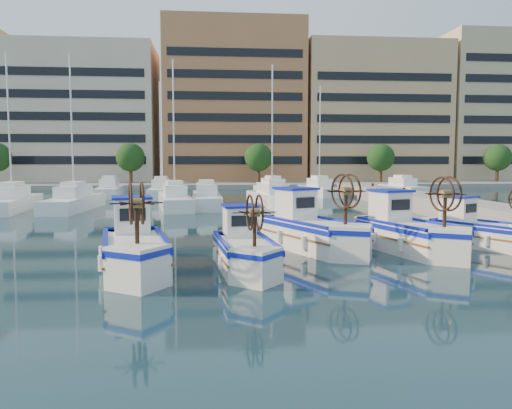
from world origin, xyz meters
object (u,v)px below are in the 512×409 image
object	(u,v)px
fishing_boat_a	(134,245)
fishing_boat_b	(244,248)
fishing_boat_d	(407,230)
fishing_boat_e	(479,229)
fishing_boat_c	(311,229)

from	to	relation	value
fishing_boat_a	fishing_boat_b	bearing A→B (deg)	-13.07
fishing_boat_d	fishing_boat_e	xyz separation A→B (m)	(3.55, 0.86, -0.11)
fishing_boat_a	fishing_boat_e	world-z (taller)	fishing_boat_a
fishing_boat_d	fishing_boat_c	bearing A→B (deg)	153.11
fishing_boat_c	fishing_boat_d	bearing A→B (deg)	-34.87
fishing_boat_b	fishing_boat_d	bearing A→B (deg)	15.59
fishing_boat_b	fishing_boat_e	bearing A→B (deg)	12.97
fishing_boat_d	fishing_boat_a	bearing A→B (deg)	178.38
fishing_boat_b	fishing_boat_c	distance (m)	4.61
fishing_boat_a	fishing_boat_e	xyz separation A→B (m)	(14.08, 3.45, -0.10)
fishing_boat_a	fishing_boat_b	distance (m)	3.71
fishing_boat_a	fishing_boat_e	size ratio (longest dim) A/B	1.13
fishing_boat_a	fishing_boat_c	size ratio (longest dim) A/B	0.95
fishing_boat_a	fishing_boat_d	world-z (taller)	fishing_boat_d
fishing_boat_a	fishing_boat_c	bearing A→B (deg)	15.14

